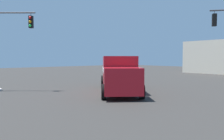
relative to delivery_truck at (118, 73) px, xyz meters
name	(u,v)px	position (x,y,z in m)	size (l,w,h in m)	color
ground_plane	(119,92)	(0.42, -0.28, -1.47)	(100.00, 100.00, 0.00)	#33302D
delivery_truck	(118,73)	(0.00, 0.00, 0.00)	(8.07, 7.06, 2.80)	#AD141E
traffic_light_primary	(0,37)	(-6.05, -7.20, 2.82)	(2.89, 3.25, 6.33)	#38383D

